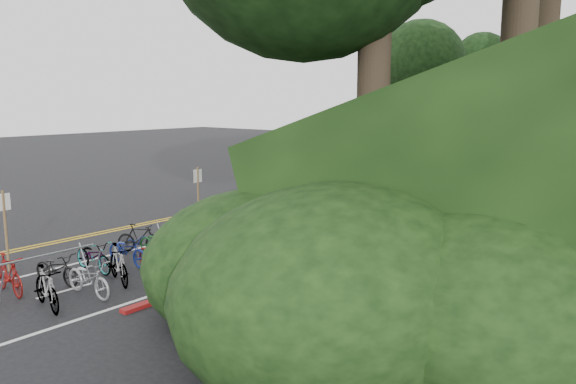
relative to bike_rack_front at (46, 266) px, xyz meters
name	(u,v)px	position (x,y,z in m)	size (l,w,h in m)	color
ground	(73,255)	(-3.13, 2.51, -0.82)	(120.00, 120.00, 0.00)	black
road_markings	(283,210)	(-2.50, 12.61, -0.81)	(7.47, 80.00, 0.01)	gold
red_curb	(402,217)	(2.57, 14.51, -0.77)	(0.25, 28.00, 0.10)	maroon
bike_rack_front	(46,266)	(0.00, 0.00, 0.00)	(1.12, 2.77, 1.13)	gray
bike_racks_rest	(361,190)	(-0.13, 15.51, 0.04)	(1.14, 23.00, 1.17)	gray
signpost_near	(5,225)	(-2.97, 0.36, 0.59)	(0.08, 0.40, 2.45)	brown
signposts_rest	(331,171)	(-2.53, 16.51, 0.61)	(0.08, 18.40, 2.50)	brown
bike_front	(140,238)	(-1.65, 4.11, -0.33)	(1.63, 0.46, 0.98)	black
bike_valet	(151,251)	(-0.10, 3.40, -0.33)	(3.40, 10.28, 1.10)	maroon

